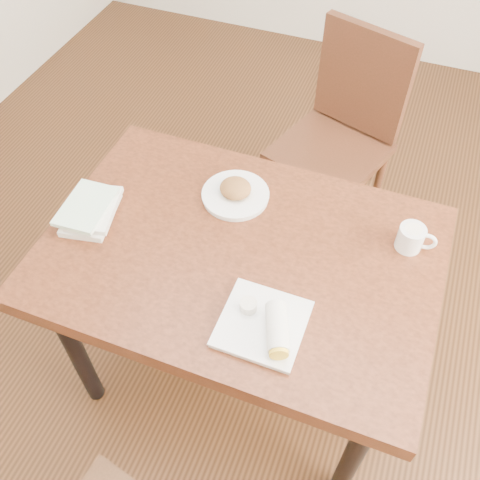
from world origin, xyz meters
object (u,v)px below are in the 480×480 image
(table, at_px, (240,268))
(coffee_mug, at_px, (412,238))
(plate_burrito, at_px, (267,325))
(book_stack, at_px, (91,210))
(plate_scone, at_px, (235,193))
(chair_far, at_px, (342,129))

(table, bearing_deg, coffee_mug, 22.72)
(plate_burrito, bearing_deg, book_stack, 163.52)
(table, relative_size, plate_burrito, 5.23)
(coffee_mug, xyz_separation_m, plate_burrito, (-0.30, -0.42, -0.02))
(table, xyz_separation_m, plate_burrito, (0.16, -0.22, 0.11))
(plate_scone, distance_m, book_stack, 0.45)
(book_stack, bearing_deg, chair_far, 58.14)
(plate_burrito, bearing_deg, coffee_mug, 54.00)
(chair_far, height_order, coffee_mug, chair_far)
(chair_far, xyz_separation_m, coffee_mug, (0.35, -0.73, 0.24))
(table, xyz_separation_m, chair_far, (0.11, 0.92, -0.12))
(plate_scone, distance_m, plate_burrito, 0.49)
(plate_scone, height_order, coffee_mug, coffee_mug)
(plate_burrito, relative_size, book_stack, 0.97)
(table, bearing_deg, plate_scone, 114.66)
(plate_scone, distance_m, coffee_mug, 0.56)
(table, height_order, plate_burrito, plate_burrito)
(table, relative_size, coffee_mug, 10.05)
(plate_burrito, height_order, book_stack, plate_burrito)
(plate_scone, bearing_deg, chair_far, 74.20)
(book_stack, bearing_deg, plate_scone, 31.03)
(plate_scone, height_order, book_stack, plate_scone)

